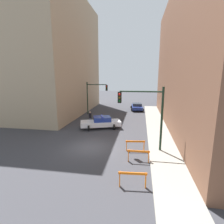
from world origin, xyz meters
TOP-DOWN VIEW (x-y plane):
  - ground_plane at (0.00, 0.00)m, footprint 120.00×120.00m
  - sidewalk_right at (6.20, 0.00)m, footprint 2.40×44.00m
  - building_corner_left at (-12.00, 14.00)m, footprint 14.00×20.00m
  - traffic_light_near at (4.73, 0.16)m, footprint 3.64×0.35m
  - traffic_light_far at (-3.30, 13.44)m, footprint 3.44×0.35m
  - police_car at (-0.40, 5.82)m, footprint 5.05×3.28m
  - parked_car_near at (3.55, 17.96)m, footprint 2.54×4.45m
  - pedestrian_crossing at (-2.20, 7.41)m, footprint 0.46×0.46m
  - barrier_front at (3.89, -4.99)m, footprint 1.60×0.28m
  - barrier_mid at (4.16, -2.00)m, footprint 1.60×0.21m
  - barrier_back at (3.87, -0.10)m, footprint 1.59×0.36m

SIDE VIEW (x-z plane):
  - ground_plane at x=0.00m, z-range 0.00..0.00m
  - sidewalk_right at x=6.20m, z-range 0.00..0.12m
  - barrier_front at x=3.89m, z-range 0.17..1.07m
  - barrier_mid at x=4.16m, z-range 0.17..1.07m
  - barrier_back at x=3.87m, z-range 0.17..1.07m
  - parked_car_near at x=3.55m, z-range 0.02..1.33m
  - police_car at x=-0.40m, z-range -0.04..1.48m
  - pedestrian_crossing at x=-2.20m, z-range 0.03..1.69m
  - traffic_light_far at x=-3.30m, z-range 0.80..6.00m
  - traffic_light_near at x=4.73m, z-range 0.93..6.13m
  - building_corner_left at x=-12.00m, z-range 0.00..18.27m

